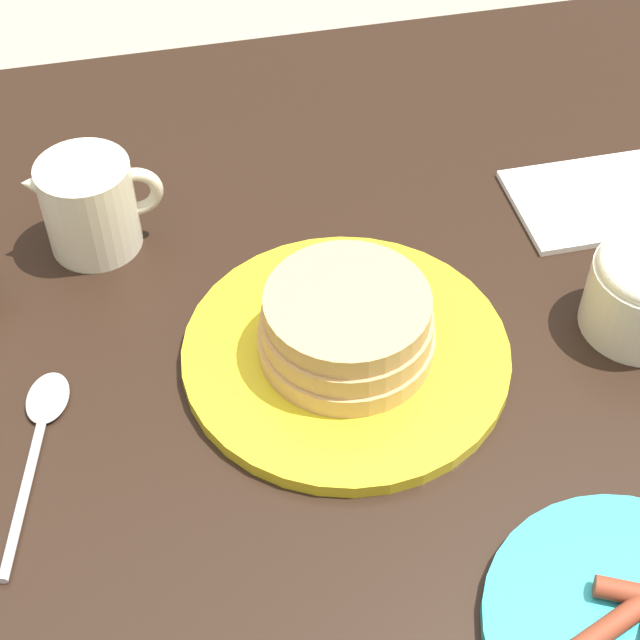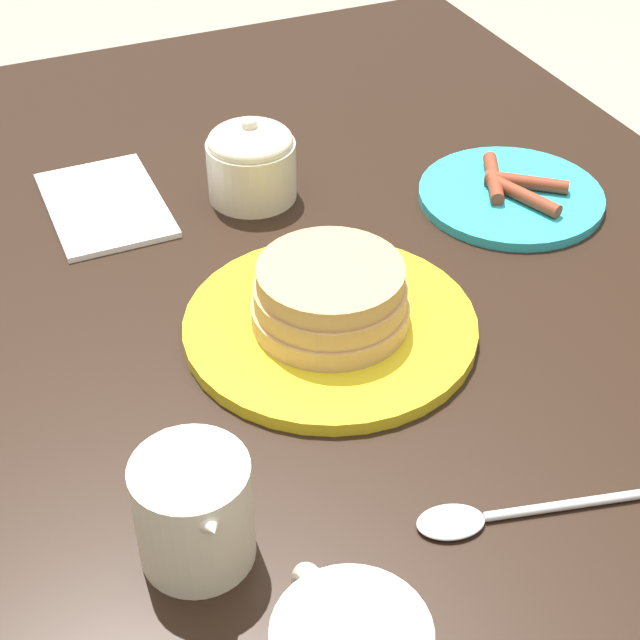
{
  "view_description": "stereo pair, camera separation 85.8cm",
  "coord_description": "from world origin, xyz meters",
  "px_view_note": "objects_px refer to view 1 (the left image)",
  "views": [
    {
      "loc": [
        -0.07,
        -0.46,
        1.33
      ],
      "look_at": [
        0.03,
        0.02,
        0.79
      ],
      "focal_mm": 55.0,
      "sensor_mm": 36.0,
      "label": 1
    },
    {
      "loc": [
        -0.53,
        0.26,
        1.29
      ],
      "look_at": [
        0.03,
        0.02,
        0.79
      ],
      "focal_mm": 55.0,
      "sensor_mm": 36.0,
      "label": 2
    }
  ],
  "objects_px": {
    "pancake_plate": "(345,336)",
    "spoon": "(40,429)",
    "napkin": "(606,198)",
    "creamer_pitcher": "(89,204)",
    "side_plate_bacon": "(636,629)"
  },
  "relations": [
    {
      "from": "pancake_plate",
      "to": "spoon",
      "type": "bearing_deg",
      "value": -174.85
    },
    {
      "from": "napkin",
      "to": "pancake_plate",
      "type": "bearing_deg",
      "value": -155.16
    },
    {
      "from": "creamer_pitcher",
      "to": "napkin",
      "type": "distance_m",
      "value": 0.45
    },
    {
      "from": "napkin",
      "to": "spoon",
      "type": "xyz_separation_m",
      "value": [
        -0.5,
        -0.14,
        0.0
      ]
    },
    {
      "from": "napkin",
      "to": "creamer_pitcher",
      "type": "bearing_deg",
      "value": 174.09
    },
    {
      "from": "creamer_pitcher",
      "to": "spoon",
      "type": "bearing_deg",
      "value": -105.59
    },
    {
      "from": "side_plate_bacon",
      "to": "napkin",
      "type": "height_order",
      "value": "side_plate_bacon"
    },
    {
      "from": "side_plate_bacon",
      "to": "napkin",
      "type": "bearing_deg",
      "value": 68.35
    },
    {
      "from": "spoon",
      "to": "napkin",
      "type": "bearing_deg",
      "value": 16.26
    },
    {
      "from": "side_plate_bacon",
      "to": "creamer_pitcher",
      "type": "distance_m",
      "value": 0.52
    },
    {
      "from": "side_plate_bacon",
      "to": "spoon",
      "type": "bearing_deg",
      "value": 145.92
    },
    {
      "from": "side_plate_bacon",
      "to": "napkin",
      "type": "distance_m",
      "value": 0.41
    },
    {
      "from": "napkin",
      "to": "spoon",
      "type": "height_order",
      "value": "spoon"
    },
    {
      "from": "creamer_pitcher",
      "to": "pancake_plate",
      "type": "bearing_deg",
      "value": -44.23
    },
    {
      "from": "side_plate_bacon",
      "to": "spoon",
      "type": "distance_m",
      "value": 0.42
    }
  ]
}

